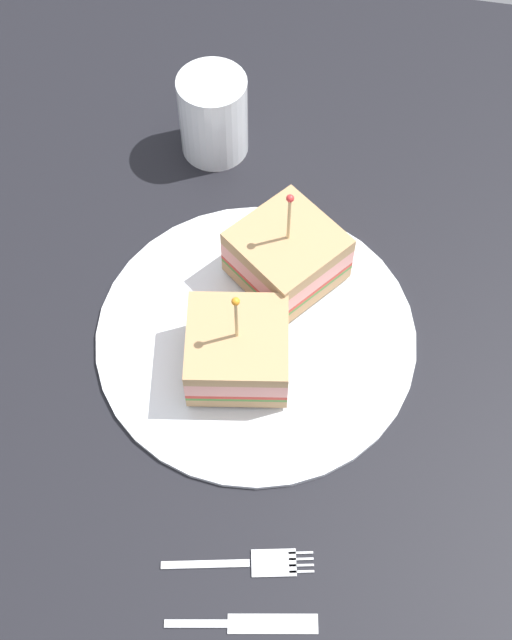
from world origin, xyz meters
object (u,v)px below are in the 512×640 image
Objects in this scene: knife at (250,624)px; plate at (256,334)px; sandwich_half_front at (238,349)px; fork at (256,563)px; sandwich_half_back at (287,255)px; drink_glass at (214,120)px.

plate is at bearing -80.17° from knife.
plate is 25.62cm from knife.
fork is (-4.91, 17.01, -3.38)cm from sandwich_half_front.
fork is (-2.36, 27.52, -3.65)cm from sandwich_half_back.
plate reaches higher than knife.
drink_glass is at bearing -74.55° from knife.
sandwich_half_front is 26.90cm from drink_glass.
sandwich_half_back reaches higher than drink_glass.
sandwich_half_front is (0.95, 3.59, 3.08)cm from plate.
sandwich_half_front is 10.82cm from sandwich_half_back.
drink_glass is (7.78, -25.75, 0.45)cm from sandwich_half_front.
fork is (-12.69, 42.76, -3.83)cm from drink_glass.
plate is 7.85cm from sandwich_half_back.
drink_glass reaches higher than knife.
plate is 3.21× the size of drink_glass.
sandwich_half_front is at bearing 75.23° from plate.
plate is at bearing 111.50° from drink_glass.
sandwich_half_front is at bearing -73.90° from fork.
sandwich_half_back is at bearing -85.08° from knife.
sandwich_half_back is 1.01× the size of fork.
drink_glass is at bearing -55.87° from sandwich_half_back.
sandwich_half_front is 1.18× the size of drink_glass.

